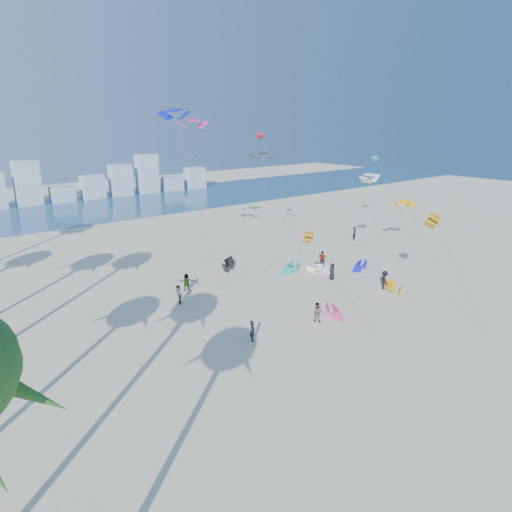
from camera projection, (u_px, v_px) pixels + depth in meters
ground at (387, 395)px, 28.01m from camera, size 220.00×220.00×0.00m
ocean at (38, 214)px, 81.30m from camera, size 220.00×220.00×0.00m
kitesurfer_near at (253, 331)px, 34.66m from camera, size 0.67×0.70×1.62m
kitesurfer_mid at (317, 312)px, 38.06m from camera, size 0.91×0.98×1.61m
kitesurfers_far at (294, 272)px, 47.57m from camera, size 31.17×15.25×1.85m
grounded_kites at (309, 274)px, 48.25m from camera, size 14.23×19.03×1.08m
flying_kites at (299, 159)px, 48.79m from camera, size 35.84×32.73×17.31m
distant_skyline at (13, 190)px, 87.11m from camera, size 85.00×3.00×8.40m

